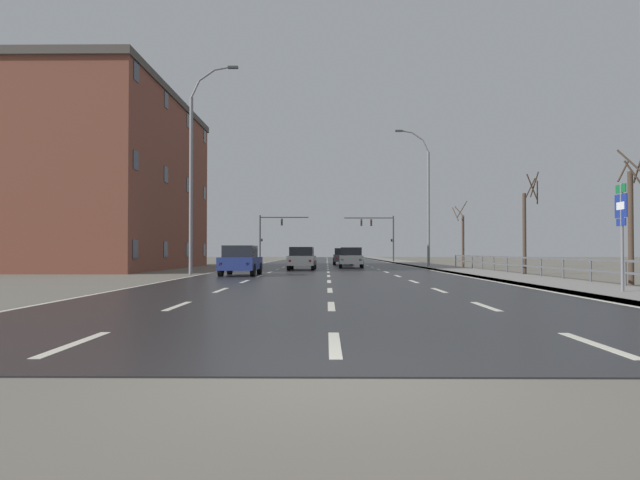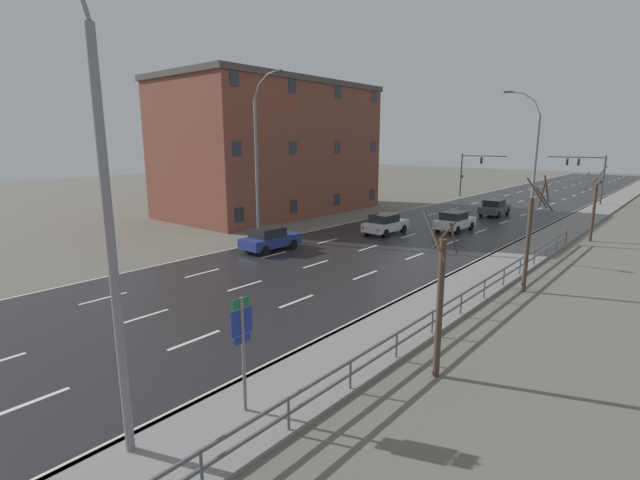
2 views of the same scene
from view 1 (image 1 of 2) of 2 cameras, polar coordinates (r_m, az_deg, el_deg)
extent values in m
cube|color=#666056|center=(53.81, 0.76, -2.55)|extent=(160.00, 160.00, 0.12)
cube|color=#232326|center=(65.80, 0.74, -2.23)|extent=(14.00, 120.00, 0.02)
cube|color=beige|center=(8.59, -22.95, -9.38)|extent=(0.16, 2.20, 0.01)
cube|color=beige|center=(13.67, -13.80, -6.32)|extent=(0.16, 2.20, 0.01)
cube|color=beige|center=(18.94, -9.71, -4.88)|extent=(0.16, 2.20, 0.01)
cube|color=beige|center=(24.26, -7.41, -4.06)|extent=(0.16, 2.20, 0.01)
cube|color=beige|center=(29.61, -5.95, -3.54)|extent=(0.16, 2.20, 0.01)
cube|color=beige|center=(34.98, -4.93, -3.17)|extent=(0.16, 2.20, 0.01)
cube|color=beige|center=(40.35, -4.19, -2.90)|extent=(0.16, 2.20, 0.01)
cube|color=beige|center=(45.73, -3.62, -2.69)|extent=(0.16, 2.20, 0.01)
cube|color=beige|center=(51.12, -3.17, -2.53)|extent=(0.16, 2.20, 0.01)
cube|color=beige|center=(56.50, -2.80, -2.39)|extent=(0.16, 2.20, 0.01)
cube|color=beige|center=(61.89, -2.50, -2.28)|extent=(0.16, 2.20, 0.01)
cube|color=beige|center=(67.29, -2.25, -2.19)|extent=(0.16, 2.20, 0.01)
cube|color=beige|center=(72.68, -2.03, -2.11)|extent=(0.16, 2.20, 0.01)
cube|color=beige|center=(78.07, -1.85, -2.05)|extent=(0.16, 2.20, 0.01)
cube|color=beige|center=(83.47, -1.69, -1.99)|extent=(0.16, 2.20, 0.01)
cube|color=beige|center=(88.86, -1.55, -1.93)|extent=(0.16, 2.20, 0.01)
cube|color=beige|center=(94.26, -1.42, -1.89)|extent=(0.16, 2.20, 0.01)
cube|color=beige|center=(99.65, -1.31, -1.85)|extent=(0.16, 2.20, 0.01)
cube|color=beige|center=(105.05, -1.21, -1.81)|extent=(0.16, 2.20, 0.01)
cube|color=beige|center=(110.45, -1.12, -1.78)|extent=(0.16, 2.20, 0.01)
cube|color=beige|center=(115.85, -1.04, -1.75)|extent=(0.16, 2.20, 0.01)
cube|color=beige|center=(121.24, -0.96, -1.72)|extent=(0.16, 2.20, 0.01)
cube|color=beige|center=(7.89, 1.45, -10.21)|extent=(0.16, 2.20, 0.01)
cube|color=beige|center=(13.25, 1.12, -6.52)|extent=(0.16, 2.20, 0.01)
cube|color=beige|center=(18.63, 0.98, -4.96)|extent=(0.16, 2.20, 0.01)
cube|color=beige|center=(24.02, 0.90, -4.10)|extent=(0.16, 2.20, 0.01)
cube|color=beige|center=(29.42, 0.85, -3.56)|extent=(0.16, 2.20, 0.01)
cube|color=beige|center=(34.81, 0.82, -3.18)|extent=(0.16, 2.20, 0.01)
cube|color=beige|center=(40.21, 0.80, -2.91)|extent=(0.16, 2.20, 0.01)
cube|color=beige|center=(45.61, 0.78, -2.70)|extent=(0.16, 2.20, 0.01)
cube|color=beige|center=(51.00, 0.76, -2.53)|extent=(0.16, 2.20, 0.01)
cube|color=beige|center=(56.40, 0.75, -2.40)|extent=(0.16, 2.20, 0.01)
cube|color=beige|center=(61.80, 0.74, -2.29)|extent=(0.16, 2.20, 0.01)
cube|color=beige|center=(67.20, 0.73, -2.19)|extent=(0.16, 2.20, 0.01)
cube|color=beige|center=(72.60, 0.73, -2.11)|extent=(0.16, 2.20, 0.01)
cube|color=beige|center=(78.00, 0.72, -2.05)|extent=(0.16, 2.20, 0.01)
cube|color=beige|center=(83.40, 0.72, -1.99)|extent=(0.16, 2.20, 0.01)
cube|color=beige|center=(88.80, 0.71, -1.94)|extent=(0.16, 2.20, 0.01)
cube|color=beige|center=(94.20, 0.71, -1.89)|extent=(0.16, 2.20, 0.01)
cube|color=beige|center=(99.60, 0.70, -1.85)|extent=(0.16, 2.20, 0.01)
cube|color=beige|center=(105.00, 0.70, -1.81)|extent=(0.16, 2.20, 0.01)
cube|color=beige|center=(110.40, 0.70, -1.78)|extent=(0.16, 2.20, 0.01)
cube|color=beige|center=(115.80, 0.70, -1.75)|extent=(0.16, 2.20, 0.01)
cube|color=beige|center=(121.20, 0.69, -1.72)|extent=(0.16, 2.20, 0.01)
cube|color=beige|center=(8.67, 25.58, -9.27)|extent=(0.16, 2.20, 0.01)
cube|color=beige|center=(13.73, 15.98, -6.29)|extent=(0.16, 2.20, 0.01)
cube|color=beige|center=(18.98, 11.65, -4.87)|extent=(0.16, 2.20, 0.01)
cube|color=beige|center=(24.29, 9.21, -4.05)|extent=(0.16, 2.20, 0.01)
cube|color=beige|center=(29.64, 7.65, -3.53)|extent=(0.16, 2.20, 0.01)
cube|color=beige|center=(35.00, 6.57, -3.16)|extent=(0.16, 2.20, 0.01)
cube|color=beige|center=(40.37, 5.78, -2.89)|extent=(0.16, 2.20, 0.01)
cube|color=beige|center=(45.75, 5.17, -2.69)|extent=(0.16, 2.20, 0.01)
cube|color=beige|center=(51.13, 4.69, -2.52)|extent=(0.16, 2.20, 0.01)
cube|color=beige|center=(56.52, 4.31, -2.39)|extent=(0.16, 2.20, 0.01)
cube|color=beige|center=(61.91, 3.99, -2.28)|extent=(0.16, 2.20, 0.01)
cube|color=beige|center=(67.30, 3.72, -2.19)|extent=(0.16, 2.20, 0.01)
cube|color=beige|center=(72.69, 3.49, -2.11)|extent=(0.16, 2.20, 0.01)
cube|color=beige|center=(78.08, 3.29, -2.04)|extent=(0.16, 2.20, 0.01)
cube|color=beige|center=(83.48, 3.12, -1.99)|extent=(0.16, 2.20, 0.01)
cube|color=beige|center=(88.87, 2.97, -1.93)|extent=(0.16, 2.20, 0.01)
cube|color=beige|center=(94.27, 2.84, -1.89)|extent=(0.16, 2.20, 0.01)
cube|color=beige|center=(99.66, 2.72, -1.85)|extent=(0.16, 2.20, 0.01)
cube|color=beige|center=(105.06, 2.61, -1.81)|extent=(0.16, 2.20, 0.01)
cube|color=beige|center=(110.46, 2.51, -1.78)|extent=(0.16, 2.20, 0.01)
cube|color=beige|center=(115.85, 2.43, -1.75)|extent=(0.16, 2.20, 0.01)
cube|color=beige|center=(121.25, 2.35, -1.72)|extent=(0.16, 2.20, 0.01)
cube|color=beige|center=(66.17, 6.68, -2.20)|extent=(0.16, 120.00, 0.01)
cube|color=beige|center=(66.15, -5.21, -2.21)|extent=(0.16, 120.00, 0.01)
cube|color=gray|center=(66.36, 8.10, -2.16)|extent=(3.00, 120.00, 0.12)
cube|color=slate|center=(66.19, 6.88, -2.17)|extent=(0.16, 120.00, 0.12)
cube|color=#515459|center=(28.77, 20.90, -1.69)|extent=(0.06, 35.41, 0.08)
cube|color=#515459|center=(28.78, 20.91, -2.49)|extent=(0.06, 35.41, 0.08)
cylinder|color=#515459|center=(21.82, 27.83, -3.02)|extent=(0.07, 0.07, 1.00)
cylinder|color=#515459|center=(24.10, 25.08, -2.85)|extent=(0.07, 0.07, 1.00)
cylinder|color=#515459|center=(26.42, 22.81, -2.71)|extent=(0.07, 0.07, 1.00)
cylinder|color=#515459|center=(28.78, 20.91, -2.59)|extent=(0.07, 0.07, 1.00)
cylinder|color=#515459|center=(31.17, 19.29, -2.48)|extent=(0.07, 0.07, 1.00)
cylinder|color=#515459|center=(33.57, 17.91, -2.39)|extent=(0.07, 0.07, 1.00)
cylinder|color=#515459|center=(36.00, 16.72, -2.31)|extent=(0.07, 0.07, 1.00)
cylinder|color=#515459|center=(38.43, 15.67, -2.23)|extent=(0.07, 0.07, 1.00)
cylinder|color=#515459|center=(40.88, 14.75, -2.17)|extent=(0.07, 0.07, 1.00)
cylinder|color=#515459|center=(43.34, 13.94, -2.11)|extent=(0.07, 0.07, 1.00)
cylinder|color=#515459|center=(45.80, 13.21, -2.06)|extent=(0.07, 0.07, 1.00)
cylinder|color=slate|center=(44.53, 10.62, 2.93)|extent=(0.20, 0.20, 8.81)
cylinder|color=slate|center=(45.10, 10.33, 9.10)|extent=(0.52, 0.11, 0.95)
cylinder|color=slate|center=(45.14, 9.55, 10.03)|extent=(0.88, 0.11, 0.66)
cylinder|color=slate|center=(45.08, 8.40, 10.52)|extent=(1.00, 0.11, 0.28)
cube|color=#333335|center=(45.03, 7.77, 10.58)|extent=(0.56, 0.24, 0.12)
cylinder|color=slate|center=(32.92, -12.57, 5.24)|extent=(0.20, 0.20, 9.81)
cylinder|color=slate|center=(33.89, -12.16, 14.32)|extent=(0.54, 0.11, 0.99)
cylinder|color=slate|center=(33.97, -11.05, 15.63)|extent=(0.91, 0.11, 0.68)
cylinder|color=slate|center=(33.92, -9.44, 16.33)|extent=(1.04, 0.11, 0.29)
cube|color=#333335|center=(33.85, -8.55, 16.44)|extent=(0.56, 0.24, 0.12)
cylinder|color=slate|center=(18.79, 27.57, 0.06)|extent=(0.09, 0.09, 3.23)
cube|color=#146633|center=(18.86, 27.48, 4.51)|extent=(0.03, 0.56, 0.24)
cube|color=navy|center=(18.82, 27.49, 3.00)|extent=(0.03, 0.68, 0.68)
cube|color=white|center=(18.81, 27.44, 3.00)|extent=(0.01, 0.44, 0.22)
cube|color=navy|center=(18.79, 27.50, 1.57)|extent=(0.03, 0.52, 0.22)
cylinder|color=#38383A|center=(69.83, 7.23, 0.11)|extent=(0.18, 0.18, 5.53)
cylinder|color=#38383A|center=(69.66, 4.82, 2.18)|extent=(5.88, 0.12, 0.12)
cube|color=black|center=(69.65, 5.06, 1.72)|extent=(0.20, 0.28, 0.80)
sphere|color=red|center=(69.51, 5.07, 1.94)|extent=(0.14, 0.14, 0.14)
sphere|color=#2D2D2D|center=(69.50, 5.07, 1.73)|extent=(0.14, 0.14, 0.14)
sphere|color=#2D2D2D|center=(69.49, 5.07, 1.52)|extent=(0.14, 0.14, 0.14)
cube|color=black|center=(69.57, 4.09, 1.73)|extent=(0.20, 0.28, 0.80)
sphere|color=red|center=(69.43, 4.10, 1.95)|extent=(0.14, 0.14, 0.14)
sphere|color=#2D2D2D|center=(69.42, 4.10, 1.73)|extent=(0.14, 0.14, 0.14)
sphere|color=#2D2D2D|center=(69.40, 4.10, 1.52)|extent=(0.14, 0.14, 0.14)
cube|color=black|center=(69.75, 7.05, -0.03)|extent=(0.18, 0.12, 0.32)
cylinder|color=#38383A|center=(68.15, -5.92, 0.13)|extent=(0.18, 0.18, 5.51)
cylinder|color=#38383A|center=(67.98, -3.54, 2.24)|extent=(5.68, 0.12, 0.12)
cube|color=black|center=(67.97, -3.78, 1.78)|extent=(0.20, 0.28, 0.80)
sphere|color=red|center=(67.84, -3.79, 2.00)|extent=(0.14, 0.14, 0.14)
sphere|color=#2D2D2D|center=(67.82, -3.79, 1.78)|extent=(0.14, 0.14, 0.14)
sphere|color=#2D2D2D|center=(67.81, -3.79, 1.56)|extent=(0.14, 0.14, 0.14)
cube|color=black|center=(68.07, -5.75, -0.01)|extent=(0.18, 0.12, 0.32)
cube|color=#474C51|center=(54.28, 2.27, -1.78)|extent=(1.78, 4.11, 0.64)
cube|color=black|center=(54.03, 2.28, -1.13)|extent=(1.57, 2.01, 0.60)
cube|color=slate|center=(54.97, 2.25, -1.15)|extent=(1.40, 0.09, 0.51)
cylinder|color=black|center=(55.58, 3.06, -2.10)|extent=(0.22, 0.66, 0.66)
cylinder|color=black|center=(55.53, 1.39, -2.10)|extent=(0.22, 0.66, 0.66)
cylinder|color=black|center=(53.05, 3.19, -2.14)|extent=(0.22, 0.66, 0.66)
cylinder|color=black|center=(52.99, 1.44, -2.15)|extent=(0.22, 0.66, 0.66)
cube|color=red|center=(52.23, 1.62, -1.81)|extent=(0.16, 0.04, 0.14)
cube|color=red|center=(52.28, 3.07, -1.81)|extent=(0.16, 0.04, 0.14)
cube|color=silver|center=(39.85, -1.78, -2.02)|extent=(1.87, 4.14, 0.64)
cube|color=black|center=(39.60, -1.80, -1.13)|extent=(1.61, 2.04, 0.60)
cube|color=slate|center=(40.54, -1.71, -1.16)|extent=(1.41, 0.12, 0.51)
cylinder|color=black|center=(41.08, -0.53, -2.44)|extent=(0.24, 0.67, 0.66)
cylinder|color=black|center=(41.19, -2.78, -2.44)|extent=(0.24, 0.67, 0.66)
cylinder|color=black|center=(38.54, -0.71, -2.53)|extent=(0.24, 0.67, 0.66)
cylinder|color=black|center=(38.65, -3.11, -2.52)|extent=(0.24, 0.67, 0.66)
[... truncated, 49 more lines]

